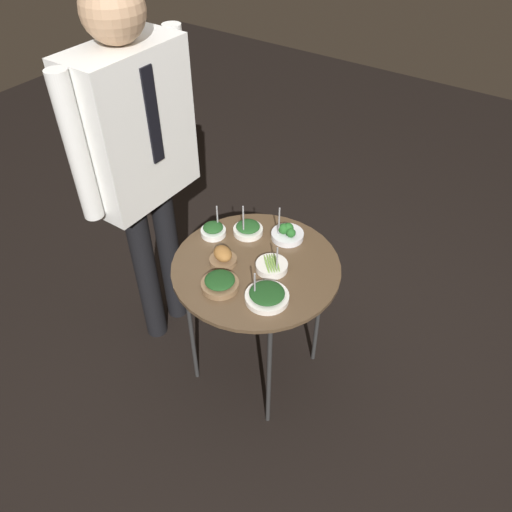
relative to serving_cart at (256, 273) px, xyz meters
name	(u,v)px	position (x,y,z in m)	size (l,w,h in m)	color
ground_plane	(256,366)	(0.00, 0.00, -0.66)	(8.00, 8.00, 0.00)	black
serving_cart	(256,273)	(0.00, 0.00, 0.00)	(0.71, 0.71, 0.71)	brown
bowl_roast_front_right	(223,257)	(-0.06, 0.12, 0.08)	(0.12, 0.12, 0.07)	brown
bowl_asparagus_center	(272,266)	(0.02, -0.07, 0.06)	(0.13, 0.13, 0.14)	silver
bowl_broccoli_mid_left	(287,233)	(0.22, -0.01, 0.07)	(0.14, 0.14, 0.17)	silver
bowl_spinach_mid_right	(267,296)	(-0.14, -0.15, 0.07)	(0.17, 0.17, 0.13)	silver
bowl_spinach_near_rim	(248,229)	(0.15, 0.15, 0.07)	(0.13, 0.13, 0.17)	silver
bowl_spinach_back_left	(220,283)	(-0.19, 0.04, 0.07)	(0.15, 0.15, 0.05)	brown
bowl_spinach_back_right	(213,230)	(0.06, 0.27, 0.07)	(0.11, 0.11, 0.14)	white
waiter_figure	(137,145)	(-0.02, 0.58, 0.43)	(0.64, 0.24, 1.73)	black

